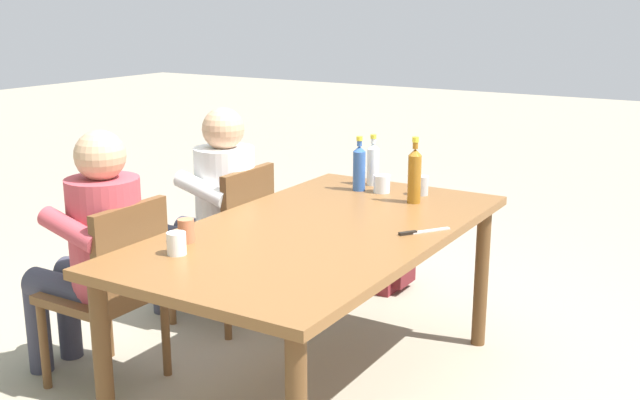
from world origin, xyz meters
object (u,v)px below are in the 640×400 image
Objects in this scene: cup_terracotta at (186,231)px; backpack_by_far_side at (390,255)px; dining_table at (320,246)px; cup_steel at (422,186)px; person_in_plaid_shirt at (214,204)px; bottle_amber at (414,175)px; chair_far_left at (114,285)px; person_in_white_shirt at (94,245)px; cup_glass at (382,184)px; bottle_blue at (359,167)px; backpack_by_near_side at (371,245)px; cup_white at (177,243)px; table_knife at (421,232)px; bottle_clear at (373,163)px; chair_far_right at (231,237)px.

cup_terracotta is 1.89m from backpack_by_far_side.
cup_steel is at bearing -10.27° from dining_table.
person_in_plaid_shirt is 1.13m from bottle_amber.
person_in_plaid_shirt is (0.84, 0.11, 0.17)m from chair_far_left.
person_in_white_shirt is 0.84m from person_in_plaid_shirt.
bottle_amber is (1.01, -0.98, 0.42)m from chair_far_left.
cup_glass is 0.20× the size of backpack_by_far_side.
bottle_blue is 0.64× the size of backpack_by_far_side.
dining_table is at bearing -161.25° from backpack_by_near_side.
person_in_plaid_shirt is (0.84, 0.00, 0.00)m from person_in_white_shirt.
bottle_blue is 1.27m from cup_white.
bottle_blue is at bearing 103.87° from cup_steel.
person_in_white_shirt is at bearing 114.52° from dining_table.
bottle_clear is at bearing 40.68° from table_knife.
person_in_white_shirt is 0.60m from cup_terracotta.
cup_glass is (0.10, 0.22, -0.09)m from bottle_amber.
cup_glass is at bearing -158.33° from backpack_by_far_side.
backpack_by_far_side is at bearing 30.96° from table_knife.
cup_white is (-1.28, 0.22, -0.00)m from cup_glass.
person_in_plaid_shirt is at bearing 33.28° from cup_terracotta.
bottle_amber is at bearing -80.32° from chair_far_right.
chair_far_right is 1.08m from backpack_by_far_side.
bottle_blue is at bearing -68.53° from chair_far_right.
bottle_amber reaches higher than cup_glass.
chair_far_left is 10.08× the size of cup_white.
person_in_white_shirt is 12.40× the size of cup_terracotta.
bottle_blue is 0.96m from backpack_by_far_side.
cup_glass is (0.27, -0.86, 0.16)m from person_in_plaid_shirt.
cup_steel is (1.17, -0.95, 0.33)m from chair_far_left.
person_in_plaid_shirt is at bearing 65.48° from dining_table.
backpack_by_near_side is at bearing 22.27° from bottle_blue.
dining_table is 0.94m from chair_far_right.
cup_terracotta is (-0.87, -0.46, 0.33)m from chair_far_right.
bottle_clear reaches higher than backpack_by_far_side.
backpack_by_near_side is at bearing 27.24° from bottle_clear.
cup_terracotta is at bearing 129.03° from table_knife.
cup_glass is (1.11, -0.75, 0.33)m from chair_far_left.
person_in_white_shirt is at bearing 137.87° from cup_steel.
cup_white is 0.20× the size of backpack_by_far_side.
chair_far_right is 0.74× the size of person_in_plaid_shirt.
cup_terracotta is (-1.12, 0.17, -0.07)m from bottle_blue.
backpack_by_near_side is (1.26, 0.88, -0.55)m from table_knife.
cup_white is (-1.01, -0.53, 0.33)m from chair_far_right.
cup_steel is (1.20, -0.48, 0.00)m from cup_terracotta.
dining_table is 4.00× the size of backpack_by_near_side.
chair_far_left and cup_steel have the same top height.
cup_white is (-0.14, -0.07, -0.00)m from cup_terracotta.
bottle_blue is at bearing -8.66° from cup_terracotta.
cup_glass is 0.93× the size of cup_steel.
cup_steel reaches higher than dining_table.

